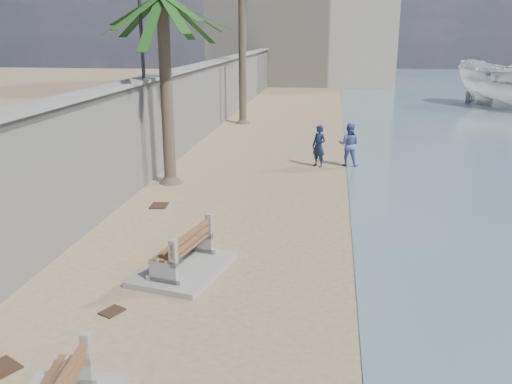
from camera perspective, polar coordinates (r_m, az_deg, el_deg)
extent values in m
cube|color=gray|center=(27.21, -6.04, 9.28)|extent=(0.45, 70.00, 3.50)
cube|color=gray|center=(27.05, -6.16, 13.06)|extent=(0.80, 70.00, 0.12)
cube|color=#B7AA93|center=(58.31, 5.01, 18.32)|extent=(18.00, 12.00, 14.00)
cube|color=gray|center=(12.34, -7.60, -7.98)|extent=(2.09, 2.68, 0.13)
cylinder|color=brown|center=(18.84, -9.39, 10.09)|extent=(0.42, 0.42, 6.22)
cylinder|color=brown|center=(31.47, -1.44, 15.08)|extent=(0.44, 0.44, 8.70)
cylinder|color=#2D2D33|center=(19.33, -12.17, 19.03)|extent=(0.12, 0.12, 5.00)
imported|color=#16213C|center=(21.46, 6.64, 5.14)|extent=(0.83, 0.78, 1.90)
imported|color=#4F5FA3|center=(21.77, 9.77, 5.18)|extent=(1.03, 0.86, 1.91)
cube|color=#382616|center=(9.94, -25.12, -16.36)|extent=(0.67, 0.63, 0.03)
cube|color=#382616|center=(16.93, -10.17, -1.41)|extent=(0.56, 0.67, 0.03)
cube|color=#382616|center=(10.96, -14.90, -12.05)|extent=(0.49, 0.53, 0.03)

